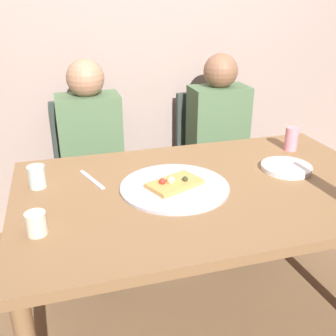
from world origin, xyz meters
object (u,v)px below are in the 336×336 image
(pizza_slice_last, at_px, (174,183))
(tumbler_far, at_px, (36,223))
(soda_can, at_px, (291,139))
(table_knife, at_px, (92,179))
(dining_table, at_px, (205,200))
(guest_in_beanie, at_px, (223,142))
(chair_left, at_px, (92,165))
(pizza_tray, at_px, (175,187))
(guest_in_sweater, at_px, (93,155))
(plate_stack, at_px, (286,168))
(tumbler_near, at_px, (37,177))
(chair_right, at_px, (213,152))

(pizza_slice_last, distance_m, tumbler_far, 0.58)
(soda_can, xyz_separation_m, table_knife, (-1.04, -0.08, -0.06))
(table_knife, bearing_deg, tumbler_far, -50.06)
(dining_table, bearing_deg, tumbler_far, -164.97)
(tumbler_far, distance_m, guest_in_beanie, 1.43)
(pizza_slice_last, height_order, chair_left, chair_left)
(tumbler_far, distance_m, table_knife, 0.44)
(pizza_tray, bearing_deg, guest_in_sweater, 110.43)
(tumbler_far, bearing_deg, table_knife, 59.53)
(plate_stack, bearing_deg, tumbler_near, 173.02)
(dining_table, height_order, plate_stack, plate_stack)
(dining_table, xyz_separation_m, tumbler_far, (-0.68, -0.18, 0.11))
(dining_table, bearing_deg, plate_stack, 6.95)
(chair_left, bearing_deg, dining_table, 114.40)
(tumbler_near, bearing_deg, soda_can, 3.97)
(plate_stack, xyz_separation_m, chair_left, (-0.82, 0.84, -0.24))
(plate_stack, bearing_deg, guest_in_beanie, 91.07)
(guest_in_beanie, bearing_deg, chair_right, -90.00)
(tumbler_far, distance_m, plate_stack, 1.12)
(table_knife, xyz_separation_m, chair_left, (0.06, 0.70, -0.23))
(pizza_tray, bearing_deg, tumbler_near, 162.68)
(pizza_slice_last, xyz_separation_m, chair_right, (0.54, 0.88, -0.25))
(dining_table, distance_m, pizza_slice_last, 0.17)
(pizza_slice_last, distance_m, chair_left, 0.95)
(tumbler_far, bearing_deg, soda_can, 19.92)
(soda_can, distance_m, plate_stack, 0.28)
(dining_table, xyz_separation_m, plate_stack, (0.42, 0.05, 0.08))
(guest_in_sweater, bearing_deg, tumbler_far, 73.29)
(pizza_slice_last, height_order, table_knife, pizza_slice_last)
(soda_can, xyz_separation_m, chair_right, (-0.17, 0.62, -0.29))
(pizza_slice_last, relative_size, guest_in_sweater, 0.22)
(tumbler_near, xyz_separation_m, plate_stack, (1.10, -0.14, -0.04))
(dining_table, height_order, pizza_tray, pizza_tray)
(tumbler_far, distance_m, guest_in_sweater, 0.97)
(tumbler_near, height_order, chair_left, chair_left)
(soda_can, xyz_separation_m, chair_left, (-0.98, 0.62, -0.29))
(pizza_slice_last, distance_m, chair_right, 1.06)
(dining_table, bearing_deg, pizza_slice_last, 173.98)
(soda_can, height_order, chair_left, chair_left)
(tumbler_near, height_order, chair_right, chair_right)
(pizza_tray, xyz_separation_m, plate_stack, (0.55, 0.04, 0.01))
(tumbler_far, height_order, soda_can, soda_can)
(tumbler_near, bearing_deg, guest_in_sweater, 63.09)
(soda_can, xyz_separation_m, guest_in_sweater, (-0.98, 0.47, -0.16))
(pizza_tray, xyz_separation_m, table_knife, (-0.33, 0.18, -0.00))
(pizza_slice_last, relative_size, plate_stack, 1.10)
(tumbler_far, distance_m, soda_can, 1.34)
(tumbler_far, bearing_deg, pizza_slice_last, 19.89)
(tumbler_near, relative_size, guest_in_sweater, 0.08)
(soda_can, height_order, table_knife, soda_can)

